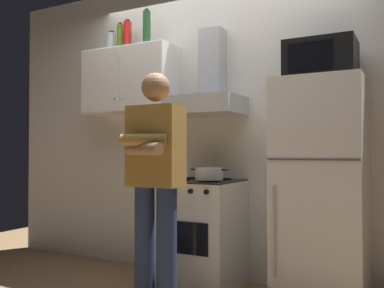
% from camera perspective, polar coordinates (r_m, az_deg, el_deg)
% --- Properties ---
extents(back_wall_tiled, '(4.80, 0.10, 2.70)m').
position_cam_1_polar(back_wall_tiled, '(3.71, 4.35, 2.92)').
color(back_wall_tiled, silver).
rests_on(back_wall_tiled, ground_plane).
extents(upper_cabinet, '(0.90, 0.37, 0.60)m').
position_cam_1_polar(upper_cabinet, '(3.99, -8.37, 8.43)').
color(upper_cabinet, white).
extents(stove_oven, '(0.60, 0.62, 0.87)m').
position_cam_1_polar(stove_oven, '(3.47, 1.23, -12.01)').
color(stove_oven, white).
rests_on(stove_oven, ground_plane).
extents(range_hood, '(0.60, 0.44, 0.75)m').
position_cam_1_polar(range_hood, '(3.56, 2.14, 7.10)').
color(range_hood, '#B7BABF').
extents(refrigerator, '(0.60, 0.62, 1.60)m').
position_cam_1_polar(refrigerator, '(3.11, 17.14, -6.38)').
color(refrigerator, white).
rests_on(refrigerator, ground_plane).
extents(microwave, '(0.48, 0.37, 0.28)m').
position_cam_1_polar(microwave, '(3.19, 17.10, 10.74)').
color(microwave, black).
rests_on(microwave, refrigerator).
extents(person_standing, '(0.38, 0.33, 1.64)m').
position_cam_1_polar(person_standing, '(2.91, -5.05, -4.80)').
color(person_standing, navy).
rests_on(person_standing, ground_plane).
extents(cooking_pot, '(0.32, 0.22, 0.09)m').
position_cam_1_polar(cooking_pot, '(3.25, 2.33, -4.07)').
color(cooking_pot, '#B7BABF').
rests_on(cooking_pot, stove_oven).
extents(bottle_olive_oil, '(0.06, 0.06, 0.27)m').
position_cam_1_polar(bottle_olive_oil, '(4.17, -9.73, 14.05)').
color(bottle_olive_oil, '#4C6B19').
rests_on(bottle_olive_oil, upper_cabinet).
extents(bottle_wine_green, '(0.07, 0.07, 0.35)m').
position_cam_1_polar(bottle_wine_green, '(3.99, -6.17, 15.31)').
color(bottle_wine_green, '#19471E').
rests_on(bottle_wine_green, upper_cabinet).
extents(bottle_canister_steel, '(0.09, 0.09, 0.21)m').
position_cam_1_polar(bottle_canister_steel, '(4.25, -10.90, 13.34)').
color(bottle_canister_steel, '#B2B5BA').
rests_on(bottle_canister_steel, upper_cabinet).
extents(bottle_soda_red, '(0.08, 0.08, 0.29)m').
position_cam_1_polar(bottle_soda_red, '(4.12, -8.75, 14.34)').
color(bottle_soda_red, red).
rests_on(bottle_soda_red, upper_cabinet).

